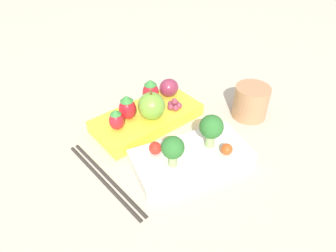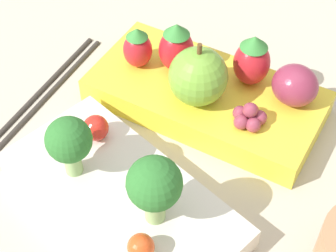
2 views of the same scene
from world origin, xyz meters
name	(u,v)px [view 1 (image 1 of 2)]	position (x,y,z in m)	size (l,w,h in m)	color
ground_plane	(170,140)	(0.00, 0.00, 0.00)	(4.00, 4.00, 0.00)	#BCB29E
bento_box_savoury	(192,156)	(0.00, 0.07, 0.01)	(0.22, 0.13, 0.02)	silver
bento_box_fruit	(147,118)	(0.01, -0.07, 0.01)	(0.23, 0.13, 0.03)	yellow
broccoli_floret_0	(211,128)	(-0.04, 0.07, 0.06)	(0.04, 0.04, 0.06)	#93B770
broccoli_floret_1	(173,149)	(0.04, 0.07, 0.06)	(0.04, 0.04, 0.06)	#93B770
cherry_tomato_0	(227,149)	(-0.05, 0.10, 0.03)	(0.02, 0.02, 0.02)	#DB4C1E
cherry_tomato_1	(155,148)	(0.05, 0.04, 0.03)	(0.02, 0.02, 0.02)	red
apple	(151,106)	(0.01, -0.05, 0.05)	(0.05, 0.05, 0.06)	#70A838
strawberry_0	(127,108)	(0.05, -0.08, 0.05)	(0.03, 0.03, 0.05)	red
strawberry_1	(151,91)	(-0.02, -0.10, 0.05)	(0.03, 0.03, 0.05)	red
strawberry_2	(116,120)	(0.08, -0.06, 0.05)	(0.03, 0.03, 0.04)	red
plum	(169,88)	(-0.06, -0.10, 0.04)	(0.04, 0.04, 0.04)	#892D47
grape_cluster	(174,105)	(-0.04, -0.05, 0.03)	(0.03, 0.03, 0.02)	#93384C
drinking_cup	(251,102)	(-0.18, 0.02, 0.03)	(0.07, 0.07, 0.07)	tan
chopsticks_pair	(105,178)	(0.15, 0.02, 0.00)	(0.05, 0.21, 0.01)	#332D28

